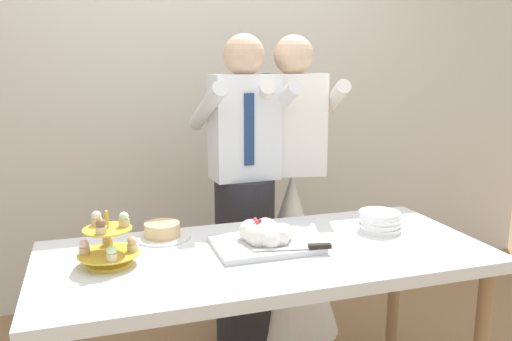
% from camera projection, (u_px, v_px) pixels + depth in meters
% --- Properties ---
extents(rear_wall, '(5.20, 0.10, 2.90)m').
position_uv_depth(rear_wall, '(193.00, 73.00, 3.30)').
color(rear_wall, beige).
rests_on(rear_wall, ground_plane).
extents(dessert_table, '(1.80, 0.80, 0.78)m').
position_uv_depth(dessert_table, '(266.00, 268.00, 2.12)').
color(dessert_table, silver).
rests_on(dessert_table, ground_plane).
extents(cupcake_stand, '(0.23, 0.23, 0.21)m').
position_uv_depth(cupcake_stand, '(108.00, 245.00, 1.94)').
color(cupcake_stand, gold).
rests_on(cupcake_stand, dessert_table).
extents(main_cake_tray, '(0.43, 0.32, 0.13)m').
position_uv_depth(main_cake_tray, '(266.00, 237.00, 2.13)').
color(main_cake_tray, silver).
rests_on(main_cake_tray, dessert_table).
extents(plate_stack, '(0.19, 0.19, 0.09)m').
position_uv_depth(plate_stack, '(380.00, 221.00, 2.35)').
color(plate_stack, white).
rests_on(plate_stack, dessert_table).
extents(round_cake, '(0.24, 0.24, 0.07)m').
position_uv_depth(round_cake, '(162.00, 232.00, 2.25)').
color(round_cake, white).
rests_on(round_cake, dessert_table).
extents(person_groom, '(0.48, 0.51, 1.66)m').
position_uv_depth(person_groom, '(245.00, 210.00, 2.78)').
color(person_groom, '#232328').
rests_on(person_groom, ground_plane).
extents(person_bride, '(0.57, 0.56, 1.66)m').
position_uv_depth(person_bride, '(291.00, 232.00, 2.93)').
color(person_bride, white).
rests_on(person_bride, ground_plane).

